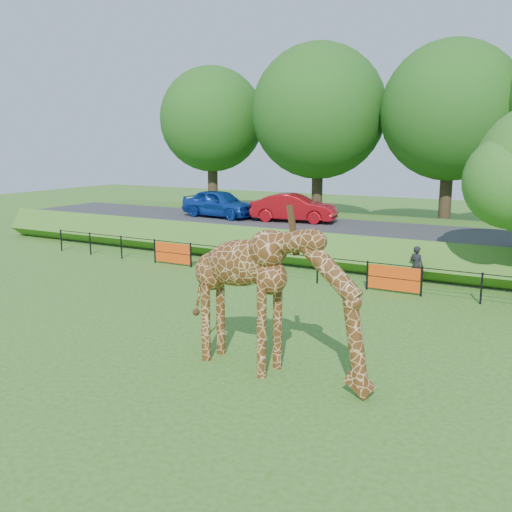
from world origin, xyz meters
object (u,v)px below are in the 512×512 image
object	(u,v)px
visitor	(416,265)
car_red	(294,208)
car_blue	(220,203)
giraffe	(275,301)

from	to	relation	value
visitor	car_red	bearing A→B (deg)	-14.36
car_blue	car_red	bearing A→B (deg)	-78.15
giraffe	visitor	distance (m)	10.42
giraffe	car_blue	bearing A→B (deg)	133.96
visitor	car_blue	bearing A→B (deg)	-2.57
giraffe	visitor	world-z (taller)	giraffe
car_blue	visitor	world-z (taller)	car_blue
giraffe	car_red	size ratio (longest dim) A/B	1.17
car_blue	car_red	xyz separation A→B (m)	(4.30, 0.31, -0.04)
giraffe	car_blue	distance (m)	18.23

